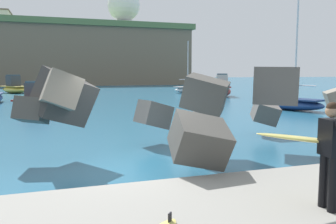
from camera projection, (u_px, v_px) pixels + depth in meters
name	position (u px, v px, depth m)	size (l,w,h in m)	color
ground_plane	(129.00, 169.00, 8.90)	(400.00, 400.00, 0.00)	#235B7A
breakwater_jetty	(192.00, 110.00, 10.68)	(28.51, 6.36, 2.71)	#3D3A38
surfer_with_board	(324.00, 146.00, 5.67)	(2.12, 1.28, 1.78)	black
boat_near_left	(222.00, 89.00, 37.03)	(3.60, 4.73, 2.47)	maroon
boat_near_centre	(190.00, 89.00, 43.55)	(4.67, 2.67, 6.51)	white
boat_mid_left	(40.00, 101.00, 22.83)	(3.47, 5.06, 1.99)	maroon
boat_mid_centre	(289.00, 103.00, 23.53)	(3.24, 5.25, 7.50)	navy
boat_far_left	(15.00, 87.00, 43.48)	(4.35, 5.15, 2.33)	#EAC64C
mooring_buoy_inner	(197.00, 90.00, 45.95)	(0.44, 0.44, 0.44)	yellow
mooring_buoy_middle	(217.00, 94.00, 37.56)	(0.44, 0.44, 0.44)	yellow
headland_bluff	(17.00, 56.00, 84.72)	(76.78, 43.61, 13.29)	#756651
radar_dome	(124.00, 8.00, 85.92)	(8.01, 8.01, 10.11)	silver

